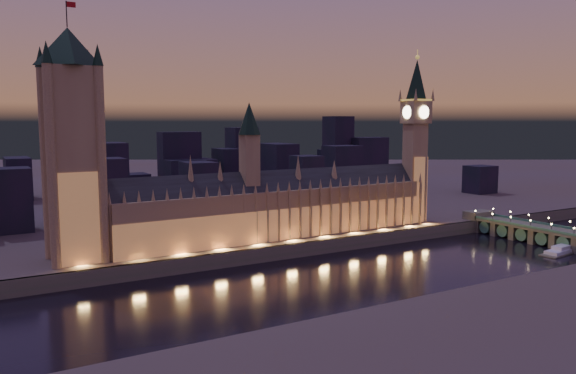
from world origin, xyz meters
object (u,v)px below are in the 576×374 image
elizabeth_tower (416,127)px  victoria_tower (72,135)px  westminster_bridge (540,234)px  river_boat (566,249)px  palace_of_westminster (279,206)px

elizabeth_tower → victoria_tower: bearing=-180.0°
victoria_tower → westminster_bridge: victoria_tower is taller
westminster_bridge → river_boat: size_ratio=2.60×
palace_of_westminster → elizabeth_tower: (104.90, 0.19, 45.63)m
palace_of_westminster → westminster_bridge: 164.36m
palace_of_westminster → elizabeth_tower: 114.40m
palace_of_westminster → westminster_bridge: bearing=-23.6°
elizabeth_tower → river_boat: size_ratio=2.64×
westminster_bridge → river_boat: 24.91m
palace_of_westminster → westminster_bridge: (149.49, -65.18, -20.39)m
palace_of_westminster → victoria_tower: 120.88m
elizabeth_tower → palace_of_westminster: bearing=-179.9°
palace_of_westminster → elizabeth_tower: bearing=0.1°
palace_of_westminster → river_boat: palace_of_westminster is taller
palace_of_westminster → river_boat: size_ratio=4.65×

